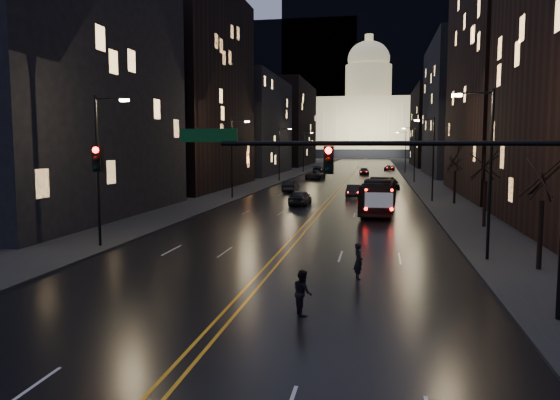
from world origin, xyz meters
The scene contains 37 objects.
ground centered at (0.00, 0.00, 0.00)m, with size 900.00×900.00×0.00m, color black.
road centered at (0.00, 130.00, 0.01)m, with size 20.00×320.00×0.02m, color black.
sidewalk_left centered at (-14.00, 130.00, 0.08)m, with size 8.00×320.00×0.16m, color black.
sidewalk_right centered at (14.00, 130.00, 0.08)m, with size 8.00×320.00×0.16m, color black.
center_line centered at (0.00, 130.00, 0.03)m, with size 0.62×320.00×0.01m, color orange.
building_left_near centered at (-21.00, 22.00, 11.00)m, with size 12.00×28.00×22.00m, color black.
building_left_mid centered at (-21.00, 54.00, 14.00)m, with size 12.00×30.00×28.00m, color black.
building_left_far centered at (-21.00, 92.00, 10.00)m, with size 12.00×34.00×20.00m, color black.
building_left_dist centered at (-21.00, 140.00, 12.00)m, with size 12.00×40.00×24.00m, color black.
building_right_tall centered at (21.00, 50.00, 19.00)m, with size 12.00×30.00×38.00m, color black.
building_right_mid centered at (21.00, 92.00, 13.00)m, with size 12.00×34.00×26.00m, color black.
building_right_dist centered at (21.00, 140.00, 11.00)m, with size 12.00×40.00×22.00m, color black.
mountain_ridge centered at (40.00, 380.00, 65.00)m, with size 520.00×60.00×130.00m, color black.
capitol centered at (0.00, 250.00, 17.15)m, with size 90.00×50.00×58.50m.
traffic_signal centered at (5.91, 0.00, 5.10)m, with size 17.29×0.45×7.00m.
streetlamp_right_near centered at (10.81, 10.00, 5.08)m, with size 2.13×0.25×9.00m.
streetlamp_left_near centered at (-10.81, 10.00, 5.08)m, with size 2.13×0.25×9.00m.
streetlamp_right_mid centered at (10.81, 40.00, 5.08)m, with size 2.13×0.25×9.00m.
streetlamp_left_mid centered at (-10.81, 40.00, 5.08)m, with size 2.13×0.25×9.00m.
streetlamp_right_far centered at (10.81, 70.00, 5.08)m, with size 2.13×0.25×9.00m.
streetlamp_left_far centered at (-10.81, 70.00, 5.08)m, with size 2.13×0.25×9.00m.
streetlamp_right_dist centered at (10.81, 100.00, 5.08)m, with size 2.13×0.25×9.00m.
streetlamp_left_dist centered at (-10.81, 100.00, 5.08)m, with size 2.13×0.25×9.00m.
tree_right_near centered at (13.00, 8.00, 4.53)m, with size 2.40×2.40×6.65m.
tree_right_mid centered at (13.00, 22.00, 4.53)m, with size 2.40×2.40×6.65m.
tree_right_far centered at (13.00, 38.00, 4.53)m, with size 2.40×2.40×6.65m.
bus centered at (5.37, 29.66, 1.55)m, with size 2.61×11.16×3.11m, color black.
oncoming_car_a centered at (-2.50, 35.05, 0.79)m, with size 1.87×4.65×1.59m, color black.
oncoming_car_b centered at (-5.88, 50.10, 0.77)m, with size 1.63×4.67×1.54m, color black.
oncoming_car_c centered at (-5.54, 75.94, 0.80)m, with size 2.66×5.77×1.60m, color black.
oncoming_car_d centered at (-7.29, 99.17, 0.80)m, with size 2.24×5.50×1.60m, color black.
receding_car_a centered at (2.50, 44.45, 0.74)m, with size 1.56×4.46×1.47m, color black.
receding_car_b centered at (7.05, 56.54, 0.83)m, with size 1.95×4.85×1.65m, color black.
receding_car_c centered at (2.50, 92.45, 0.69)m, with size 1.94×4.78×1.39m, color black.
receding_car_d centered at (7.97, 113.14, 0.65)m, with size 2.15×4.66×1.29m, color black.
pedestrian_a centered at (4.45, 5.00, 0.85)m, with size 0.62×0.41×1.70m, color black.
pedestrian_b centered at (2.65, -0.57, 0.83)m, with size 0.81×0.44×1.66m, color black.
Camera 1 is at (5.25, -19.71, 6.16)m, focal length 35.00 mm.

